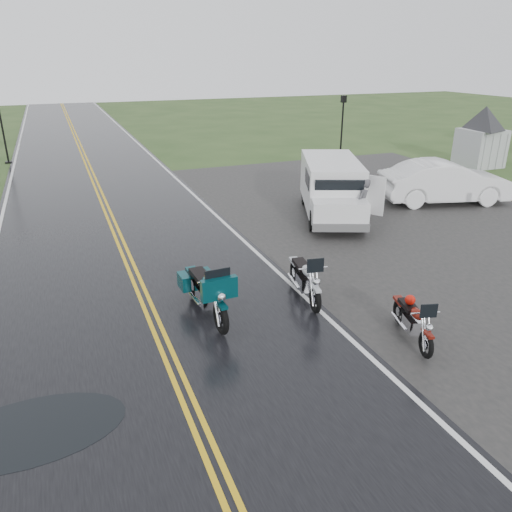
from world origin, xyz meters
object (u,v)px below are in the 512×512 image
Objects in this scene: motorcycle_red at (427,335)px; lamp_post_far_left at (2,124)px; visitor_center at (484,122)px; motorcycle_teal at (221,305)px; person_at_van at (362,206)px; sedan_white at (445,183)px; van_white at (314,202)px; lamp_post_far_right at (342,132)px; motorcycle_silver at (316,289)px.

lamp_post_far_left reaches higher than motorcycle_red.
visitor_center is 6.33× the size of motorcycle_teal.
lamp_post_far_left is at bearing -91.32° from person_at_van.
sedan_white is 23.31m from lamp_post_far_left.
person_at_van reaches higher than motorcycle_teal.
motorcycle_red is 12.26m from sedan_white.
lamp_post_far_right reaches higher than van_white.
visitor_center reaches higher than sedan_white.
visitor_center is 3.06× the size of sedan_white.
lamp_post_far_right reaches higher than motorcycle_teal.
lamp_post_far_right is (8.00, 16.82, 1.33)m from motorcycle_red.
sedan_white is at bearing 163.02° from person_at_van.
motorcycle_red is 7.93m from person_at_van.
lamp_post_far_right is at bearing 77.00° from van_white.
motorcycle_silver is (-16.37, -11.67, -1.74)m from visitor_center.
motorcycle_silver is at bearing 139.68° from sedan_white.
lamp_post_far_left is at bearing 125.36° from motorcycle_red.
lamp_post_far_left is (-7.74, 22.19, 1.49)m from motorcycle_silver.
motorcycle_red is 0.86× the size of motorcycle_silver.
lamp_post_far_right is (6.40, 8.98, 0.83)m from van_white.
person_at_van is (6.70, 4.84, 0.17)m from motorcycle_teal.
person_at_van is at bearing 57.28° from motorcycle_silver.
visitor_center is 8.74m from sedan_white.
motorcycle_teal reaches higher than motorcycle_silver.
motorcycle_red is 8.02m from van_white.
motorcycle_silver is at bearing 130.73° from motorcycle_red.
motorcycle_teal reaches higher than motorcycle_red.
lamp_post_far_right is (11.54, 14.40, 1.16)m from motorcycle_teal.
visitor_center is 3.72× the size of lamp_post_far_left.
lamp_post_far_left is 18.67m from lamp_post_far_right.
motorcycle_red is 4.29m from motorcycle_teal.
van_white is 6.80m from sedan_white.
motorcycle_teal is 7.49m from van_white.
van_white is at bearing -155.01° from visitor_center.
person_at_van is 0.48× the size of lamp_post_far_right.
motorcycle_silver is 23.55m from lamp_post_far_left.
visitor_center is at bearing 45.17° from motorcycle_silver.
lamp_post_far_left reaches higher than motorcycle_silver.
visitor_center is 13.95m from person_at_van.
van_white is at bearing 115.16° from sedan_white.
lamp_post_far_left is 1.13× the size of lamp_post_far_right.
visitor_center reaches higher than motorcycle_silver.
lamp_post_far_left is (-12.09, 17.44, 1.23)m from person_at_van.
van_white is 1.27× the size of lamp_post_far_left.
sedan_white is at bearing -42.31° from lamp_post_far_left.
visitor_center is 22.18m from motorcycle_teal.
motorcycle_teal is 1.37× the size of person_at_van.
lamp_post_far_right is at bearing -152.90° from person_at_van.
van_white is at bearing -58.01° from lamp_post_far_left.
motorcycle_red is 2.77m from motorcycle_silver.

